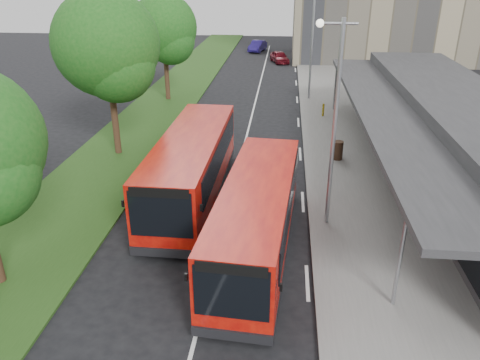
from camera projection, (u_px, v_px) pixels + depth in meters
The scene contains 16 objects.
ground at pixel (219, 246), 17.89m from camera, with size 120.00×120.00×0.00m, color black.
pavement at pixel (333, 107), 35.44m from camera, with size 5.00×80.00×0.15m, color slate.
grass_verge at pixel (165, 102), 36.59m from camera, with size 5.00×80.00×0.10m, color #224416.
lane_centre_line at pixel (249, 125), 31.47m from camera, with size 0.12×70.00×0.01m, color silver.
kerb_dashes at pixel (298, 110), 34.80m from camera, with size 0.12×56.00×0.01m.
station_building at pixel (455, 136), 23.34m from camera, with size 7.70×26.00×4.00m.
tree_mid at pixel (107, 51), 24.32m from camera, with size 5.52×5.52×8.87m.
tree_far at pixel (164, 32), 35.41m from camera, with size 5.02×5.02×8.07m.
lamp_post_near at pixel (333, 114), 17.38m from camera, with size 1.44×0.28×8.00m.
lamp_post_far at pixel (311, 39), 35.49m from camera, with size 1.44×0.28×8.00m.
bus_main at pixel (257, 218), 16.94m from camera, with size 3.21×9.96×2.77m.
bus_second at pixel (192, 167), 20.99m from camera, with size 2.87×10.59×2.98m.
litter_bin at pixel (338, 150), 25.36m from camera, with size 0.56×0.56×1.01m, color #362216.
bollard at pixel (323, 110), 32.75m from camera, with size 0.14×0.14×0.88m, color yellow.
car_near at pixel (280, 57), 51.82m from camera, with size 1.49×3.71×1.26m, color #600D17.
car_far at pixel (258, 46), 58.72m from camera, with size 1.42×4.07×1.34m, color navy.
Camera 1 is at (2.28, -15.08, 9.72)m, focal length 35.00 mm.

